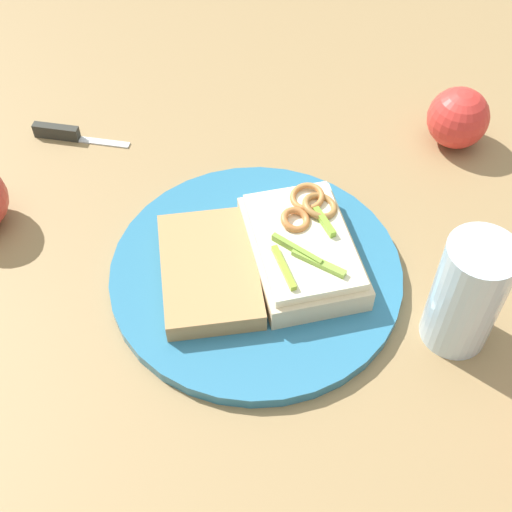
# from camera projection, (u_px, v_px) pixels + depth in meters

# --- Properties ---
(ground_plane) EXTENTS (2.00, 2.00, 0.00)m
(ground_plane) POSITION_uv_depth(u_px,v_px,m) (256.00, 277.00, 0.71)
(ground_plane) COLOR #93764C
(ground_plane) RESTS_ON ground
(plate) EXTENTS (0.30, 0.30, 0.01)m
(plate) POSITION_uv_depth(u_px,v_px,m) (256.00, 273.00, 0.70)
(plate) COLOR teal
(plate) RESTS_ON ground_plane
(sandwich) EXTENTS (0.17, 0.14, 0.05)m
(sandwich) POSITION_uv_depth(u_px,v_px,m) (302.00, 247.00, 0.69)
(sandwich) COLOR beige
(sandwich) RESTS_ON plate
(bread_slice_side) EXTENTS (0.16, 0.12, 0.02)m
(bread_slice_side) POSITION_uv_depth(u_px,v_px,m) (209.00, 270.00, 0.68)
(bread_slice_side) COLOR tan
(bread_slice_side) RESTS_ON plate
(apple_2) EXTENTS (0.10, 0.10, 0.07)m
(apple_2) POSITION_uv_depth(u_px,v_px,m) (458.00, 118.00, 0.81)
(apple_2) COLOR red
(apple_2) RESTS_ON ground_plane
(drinking_glass) EXTENTS (0.06, 0.06, 0.12)m
(drinking_glass) POSITION_uv_depth(u_px,v_px,m) (467.00, 294.00, 0.62)
(drinking_glass) COLOR silver
(drinking_glass) RESTS_ON ground_plane
(knife) EXTENTS (0.03, 0.12, 0.02)m
(knife) POSITION_uv_depth(u_px,v_px,m) (65.00, 134.00, 0.83)
(knife) COLOR silver
(knife) RESTS_ON ground_plane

